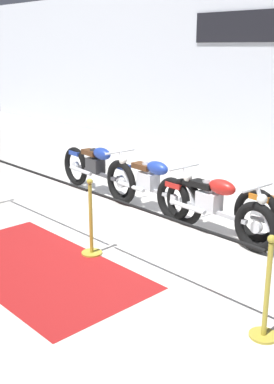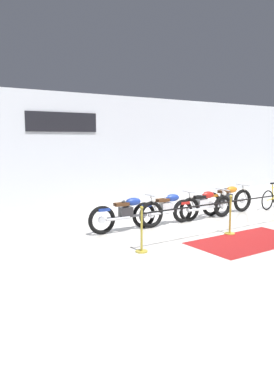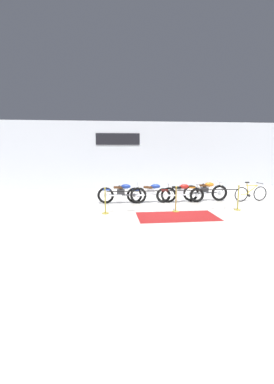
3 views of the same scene
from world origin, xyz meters
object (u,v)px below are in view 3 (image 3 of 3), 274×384
at_px(motorcycle_blue_1, 152,193).
at_px(bicycle, 251,193).
at_px(floor_banner, 177,216).
at_px(stanchion_far_left, 146,196).
at_px(stanchion_mid_right, 238,202).
at_px(motorcycle_blue_0, 122,193).
at_px(motorcycle_orange_3, 205,191).
at_px(motorcycle_red_2, 180,193).
at_px(stanchion_mid_left, 176,203).

bearing_deg(motorcycle_blue_1, bicycle, -1.70).
bearing_deg(motorcycle_blue_1, floor_banner, -77.78).
relative_size(stanchion_far_left, stanchion_mid_right, 5.32).
bearing_deg(motorcycle_blue_0, stanchion_far_left, -64.50).
bearing_deg(motorcycle_orange_3, stanchion_far_left, -149.16).
distance_m(motorcycle_blue_0, stanchion_far_left, 1.99).
bearing_deg(motorcycle_blue_0, motorcycle_orange_3, 1.92).
bearing_deg(motorcycle_blue_0, motorcycle_red_2, -1.69).
bearing_deg(motorcycle_blue_1, stanchion_mid_right, -28.19).
height_order(motorcycle_red_2, motorcycle_orange_3, motorcycle_orange_3).
bearing_deg(stanchion_mid_right, stanchion_far_left, -180.00).
bearing_deg(floor_banner, motorcycle_red_2, 71.90).
xyz_separation_m(bicycle, stanchion_mid_right, (-1.52, -1.65, -0.02)).
xyz_separation_m(motorcycle_red_2, stanchion_far_left, (-1.91, -1.71, 0.21)).
bearing_deg(floor_banner, bicycle, 29.22).
bearing_deg(stanchion_mid_left, floor_banner, -100.48).
bearing_deg(bicycle, stanchion_mid_left, -158.43).
xyz_separation_m(motorcycle_blue_1, bicycle, (4.87, -0.14, -0.09)).
bearing_deg(stanchion_mid_left, motorcycle_blue_1, 111.05).
relative_size(motorcycle_orange_3, stanchion_mid_right, 2.10).
relative_size(motorcycle_blue_0, stanchion_far_left, 0.41).
bearing_deg(floor_banner, motorcycle_orange_3, 51.67).
xyz_separation_m(bicycle, stanchion_far_left, (-5.42, -1.65, 0.28)).
relative_size(motorcycle_orange_3, floor_banner, 0.73).
bearing_deg(motorcycle_red_2, stanchion_mid_left, -111.42).
xyz_separation_m(motorcycle_blue_1, stanchion_far_left, (-0.55, -1.80, 0.19)).
distance_m(motorcycle_red_2, stanchion_mid_left, 1.84).
relative_size(motorcycle_orange_3, stanchion_mid_left, 2.10).
height_order(motorcycle_blue_0, motorcycle_blue_1, motorcycle_blue_0).
distance_m(motorcycle_orange_3, stanchion_far_left, 3.77).
bearing_deg(stanchion_far_left, motorcycle_blue_0, 115.50).
distance_m(motorcycle_blue_0, motorcycle_blue_1, 1.40).
bearing_deg(stanchion_far_left, stanchion_mid_left, 0.00).
distance_m(bicycle, stanchion_far_left, 5.68).
bearing_deg(bicycle, motorcycle_blue_0, 178.74).
height_order(motorcycle_blue_0, stanchion_mid_right, stanchion_mid_right).
distance_m(motorcycle_orange_3, stanchion_mid_right, 2.05).
relative_size(motorcycle_orange_3, bicycle, 1.28).
relative_size(motorcycle_blue_1, motorcycle_orange_3, 1.07).
distance_m(bicycle, stanchion_mid_left, 4.50).
distance_m(motorcycle_red_2, floor_banner, 2.63).
height_order(motorcycle_orange_3, stanchion_mid_right, stanchion_mid_right).
relative_size(motorcycle_red_2, bicycle, 1.34).
height_order(stanchion_mid_left, floor_banner, stanchion_mid_left).
bearing_deg(stanchion_mid_right, floor_banner, -164.94).
height_order(motorcycle_blue_1, motorcycle_orange_3, motorcycle_orange_3).
relative_size(motorcycle_blue_1, stanchion_far_left, 0.42).
relative_size(stanchion_mid_left, floor_banner, 0.35).
relative_size(bicycle, stanchion_mid_left, 1.64).
relative_size(motorcycle_blue_1, stanchion_mid_right, 2.24).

